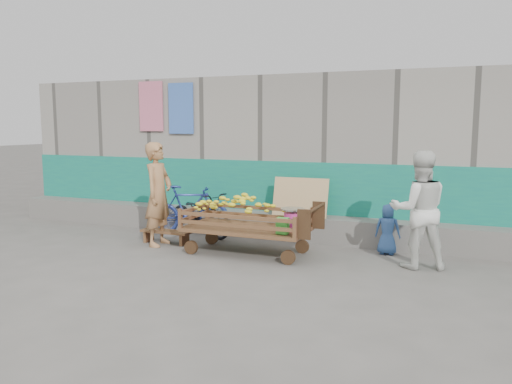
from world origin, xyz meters
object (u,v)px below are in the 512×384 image
at_px(child, 388,229).
at_px(bicycle_dark, 200,214).
at_px(banana_cart, 245,216).
at_px(vendor_man, 158,194).
at_px(bicycle_blue, 189,210).
at_px(woman, 419,210).
at_px(bench, 166,234).

bearing_deg(child, bicycle_dark, -1.98).
distance_m(banana_cart, bicycle_dark, 1.60).
relative_size(banana_cart, child, 2.64).
bearing_deg(banana_cart, vendor_man, -179.19).
bearing_deg(bicycle_blue, woman, -122.20).
bearing_deg(woman, bicycle_dark, -27.83).
height_order(child, bicycle_blue, bicycle_blue).
relative_size(vendor_man, child, 2.17).
xyz_separation_m(child, bicycle_dark, (-3.45, 0.08, 0.00)).
bearing_deg(child, vendor_man, 12.00).
height_order(bench, vendor_man, vendor_man).
height_order(banana_cart, woman, woman).
distance_m(banana_cart, bench, 1.64).
xyz_separation_m(bench, woman, (4.22, 0.09, 0.69)).
bearing_deg(woman, banana_cart, -13.35).
xyz_separation_m(woman, bicycle_blue, (-4.23, 0.72, -0.39)).
height_order(bench, child, child).
bearing_deg(woman, child, -67.98).
bearing_deg(bench, bicycle_dark, 71.02).
bearing_deg(bicycle_dark, child, -71.92).
relative_size(vendor_man, woman, 1.04).
distance_m(woman, bicycle_blue, 4.31).
distance_m(bench, woman, 4.28).
xyz_separation_m(vendor_man, woman, (4.26, 0.24, -0.04)).
bearing_deg(woman, vendor_man, -14.82).
height_order(vendor_man, woman, vendor_man).
xyz_separation_m(banana_cart, bench, (-1.57, 0.13, -0.46)).
bearing_deg(vendor_man, bench, -16.99).
bearing_deg(bench, woman, 1.22).
relative_size(bench, bicycle_dark, 0.58).
distance_m(vendor_man, bicycle_dark, 1.08).
distance_m(banana_cart, vendor_man, 1.63).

